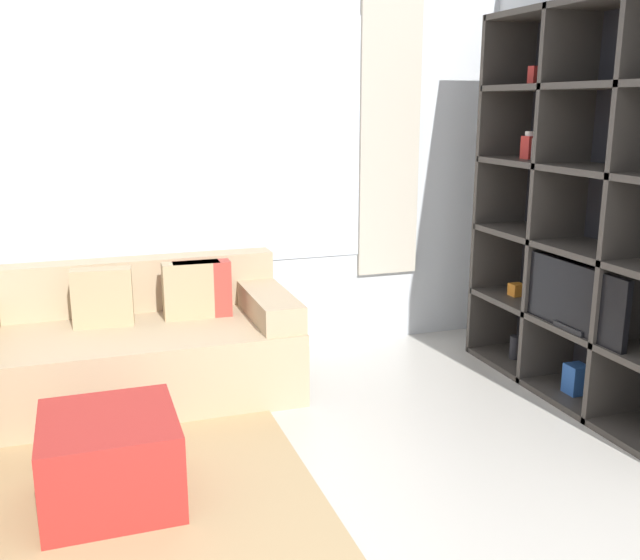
{
  "coord_description": "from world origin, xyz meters",
  "views": [
    {
      "loc": [
        -0.69,
        -1.47,
        1.69
      ],
      "look_at": [
        0.4,
        1.72,
        0.85
      ],
      "focal_mm": 40.0,
      "sensor_mm": 36.0,
      "label": 1
    }
  ],
  "objects": [
    {
      "name": "wall_back",
      "position": [
        0.0,
        3.16,
        1.36
      ],
      "size": [
        5.62,
        0.11,
        2.7
      ],
      "color": "silver",
      "rests_on": "ground_plane"
    },
    {
      "name": "area_rug",
      "position": [
        -0.87,
        1.63,
        0.01
      ],
      "size": [
        2.23,
        2.26,
        0.01
      ],
      "primitive_type": "cube",
      "color": "tan",
      "rests_on": "ground_plane"
    },
    {
      "name": "couch_main",
      "position": [
        -0.45,
        2.65,
        0.29
      ],
      "size": [
        1.89,
        0.94,
        0.77
      ],
      "color": "tan",
      "rests_on": "ground_plane"
    },
    {
      "name": "ottoman",
      "position": [
        -0.64,
        1.46,
        0.2
      ],
      "size": [
        0.57,
        0.6,
        0.4
      ],
      "color": "#A82823",
      "rests_on": "ground_plane"
    },
    {
      "name": "shelving_unit",
      "position": [
        2.04,
        1.74,
        1.09
      ],
      "size": [
        0.4,
        1.87,
        2.23
      ],
      "color": "#232328",
      "rests_on": "ground_plane"
    }
  ]
}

